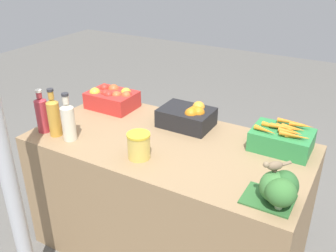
{
  "coord_description": "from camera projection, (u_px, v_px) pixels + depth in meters",
  "views": [
    {
      "loc": [
        0.93,
        -1.63,
        1.82
      ],
      "look_at": [
        0.0,
        0.0,
        0.89
      ],
      "focal_mm": 40.0,
      "sensor_mm": 36.0,
      "label": 1
    }
  ],
  "objects": [
    {
      "name": "juice_bottle_amber",
      "position": [
        54.0,
        116.0,
        2.16
      ],
      "size": [
        0.07,
        0.07,
        0.29
      ],
      "color": "gold",
      "rests_on": "market_table"
    },
    {
      "name": "pickle_jar",
      "position": [
        139.0,
        146.0,
        1.96
      ],
      "size": [
        0.12,
        0.12,
        0.14
      ],
      "color": "#DBBC56",
      "rests_on": "market_table"
    },
    {
      "name": "apple_crate",
      "position": [
        113.0,
        98.0,
        2.55
      ],
      "size": [
        0.32,
        0.23,
        0.14
      ],
      "color": "red",
      "rests_on": "market_table"
    },
    {
      "name": "orange_crate",
      "position": [
        188.0,
        116.0,
        2.29
      ],
      "size": [
        0.32,
        0.23,
        0.15
      ],
      "color": "black",
      "rests_on": "market_table"
    },
    {
      "name": "carrot_crate",
      "position": [
        282.0,
        139.0,
        2.04
      ],
      "size": [
        0.32,
        0.23,
        0.15
      ],
      "color": "#2D8442",
      "rests_on": "market_table"
    },
    {
      "name": "sparrow_bird",
      "position": [
        274.0,
        166.0,
        1.58
      ],
      "size": [
        0.11,
        0.1,
        0.05
      ],
      "rotation": [
        0.0,
        0.0,
        -2.39
      ],
      "color": "#4C3D2D",
      "rests_on": "broccoli_pile"
    },
    {
      "name": "juice_bottle_cloudy",
      "position": [
        68.0,
        121.0,
        2.12
      ],
      "size": [
        0.08,
        0.08,
        0.29
      ],
      "color": "beige",
      "rests_on": "market_table"
    },
    {
      "name": "broccoli_pile",
      "position": [
        279.0,
        189.0,
        1.6
      ],
      "size": [
        0.23,
        0.2,
        0.15
      ],
      "color": "#2D602D",
      "rests_on": "market_table"
    },
    {
      "name": "market_table",
      "position": [
        168.0,
        198.0,
        2.32
      ],
      "size": [
        1.6,
        0.81,
        0.79
      ],
      "primitive_type": "cube",
      "color": "#937551",
      "rests_on": "ground_plane"
    },
    {
      "name": "juice_bottle_ruby",
      "position": [
        42.0,
        114.0,
        2.21
      ],
      "size": [
        0.07,
        0.07,
        0.27
      ],
      "color": "#B2333D",
      "rests_on": "market_table"
    },
    {
      "name": "ground_plane",
      "position": [
        168.0,
        246.0,
        2.49
      ],
      "size": [
        10.0,
        10.0,
        0.0
      ],
      "primitive_type": "plane",
      "color": "#605E59"
    }
  ]
}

